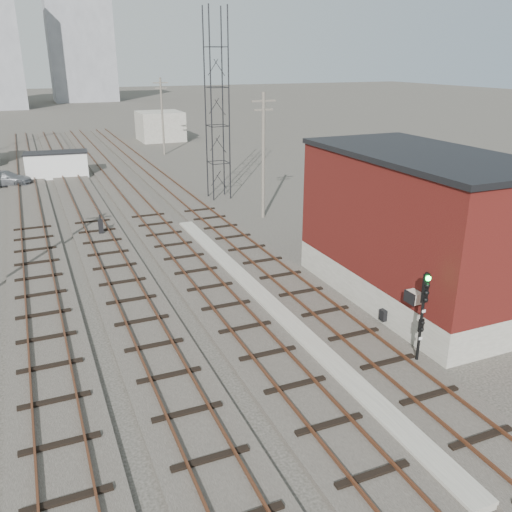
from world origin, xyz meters
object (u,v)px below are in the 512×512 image
signal_mast (423,312)px  switch_stand (101,227)px  site_trailer (57,164)px  car_grey (5,178)px

signal_mast → switch_stand: (-8.99, 21.37, -1.60)m
site_trailer → signal_mast: bearing=-71.2°
signal_mast → switch_stand: 23.24m
signal_mast → car_grey: bearing=110.4°
signal_mast → switch_stand: size_ratio=2.84×
switch_stand → site_trailer: (-1.21, 20.96, 0.63)m
signal_mast → site_trailer: signal_mast is taller
signal_mast → site_trailer: bearing=103.5°
signal_mast → site_trailer: 43.55m
switch_stand → car_grey: switch_stand is taller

